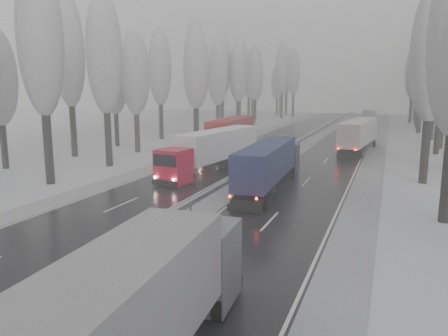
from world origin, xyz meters
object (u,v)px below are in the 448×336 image
Objects in this scene: truck_red_white at (214,148)px; truck_red_red at (229,133)px; truck_blue_box at (270,162)px; box_truck_distant at (368,116)px; truck_cream_box at (360,133)px.

truck_red_white is 0.93× the size of truck_red_red.
truck_blue_box is 0.95× the size of truck_red_white.
box_truck_distant is at bearing 71.79° from truck_red_red.
box_truck_distant is 57.04m from truck_red_red.
truck_red_white is (-10.75, -67.10, 0.77)m from box_truck_distant.
truck_red_red is (-13.49, -55.42, 0.94)m from box_truck_distant.
truck_blue_box is 19.69m from truck_red_red.
truck_red_red is (-9.74, 17.11, 0.27)m from truck_blue_box.
truck_red_white is (-12.14, -18.31, -0.07)m from truck_cream_box.
truck_cream_box is at bearing 75.16° from truck_blue_box.
truck_red_white is at bearing -117.54° from truck_cream_box.
truck_blue_box is 1.78× the size of box_truck_distant.
truck_blue_box is 0.93× the size of truck_cream_box.
truck_red_red is at bearing 110.37° from truck_red_white.
truck_blue_box is 24.29m from truck_cream_box.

